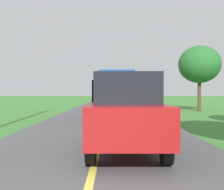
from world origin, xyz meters
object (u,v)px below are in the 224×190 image
Objects in this scene: banana_truck_far at (114,93)px; following_car at (126,112)px; banana_truck_near at (117,94)px; roadside_tree_mid_right at (200,65)px.

banana_truck_far is 1.42× the size of following_car.
banana_truck_near reaches higher than following_car.
banana_truck_far reaches higher than following_car.
following_car is at bearing -89.71° from banana_truck_far.
roadside_tree_mid_right is (6.85, -6.26, 2.34)m from banana_truck_far.
banana_truck_near is 1.09× the size of roadside_tree_mid_right.
banana_truck_far is (-0.07, 12.30, -0.01)m from banana_truck_near.
banana_truck_far is 9.57m from roadside_tree_mid_right.
banana_truck_near is 9.38m from roadside_tree_mid_right.
roadside_tree_mid_right is at bearing -42.43° from banana_truck_far.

